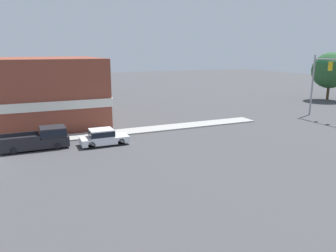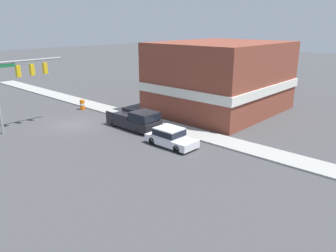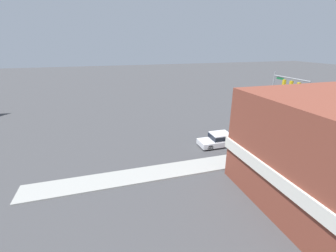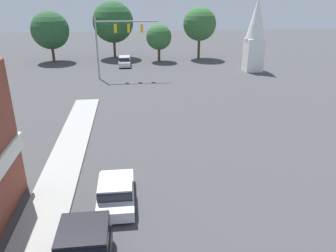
{
  "view_description": "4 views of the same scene",
  "coord_description": "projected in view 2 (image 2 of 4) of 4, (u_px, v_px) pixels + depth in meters",
  "views": [
    {
      "loc": [
        26.84,
        4.74,
        8.52
      ],
      "look_at": [
        1.11,
        16.06,
        1.98
      ],
      "focal_mm": 35.0,
      "sensor_mm": 36.0,
      "label": 1
    },
    {
      "loc": [
        16.57,
        27.71,
        9.56
      ],
      "look_at": [
        0.92,
        13.42,
        2.9
      ],
      "focal_mm": 35.0,
      "sensor_mm": 36.0,
      "label": 2
    },
    {
      "loc": [
        -22.48,
        22.97,
        10.87
      ],
      "look_at": [
        -0.1,
        16.3,
        2.22
      ],
      "focal_mm": 24.0,
      "sensor_mm": 36.0,
      "label": 3
    },
    {
      "loc": [
        -1.02,
        -4.38,
        10.69
      ],
      "look_at": [
        1.42,
        16.56,
        2.15
      ],
      "focal_mm": 35.0,
      "sensor_mm": 36.0,
      "label": 4
    }
  ],
  "objects": [
    {
      "name": "corner_brick_building",
      "position": [
        220.0,
        78.0,
        36.61
      ],
      "size": [
        14.24,
        11.93,
        7.64
      ],
      "color": "brown",
      "rests_on": "ground"
    },
    {
      "name": "sidewalk_curb",
      "position": [
        119.0,
        113.0,
        36.36
      ],
      "size": [
        2.4,
        60.0,
        0.14
      ],
      "color": "#9E9E99",
      "rests_on": "ground"
    },
    {
      "name": "pickup_truck_parked",
      "position": [
        137.0,
        120.0,
        30.69
      ],
      "size": [
        2.14,
        5.64,
        1.85
      ],
      "color": "black",
      "rests_on": "ground"
    },
    {
      "name": "ground_plane",
      "position": [
        74.0,
        124.0,
        32.36
      ],
      "size": [
        200.0,
        200.0,
        0.0
      ],
      "primitive_type": "plane",
      "color": "#424244"
    },
    {
      "name": "car_lead",
      "position": [
        170.0,
        137.0,
        26.55
      ],
      "size": [
        1.92,
        4.33,
        1.49
      ],
      "color": "black",
      "rests_on": "ground"
    },
    {
      "name": "near_signal_assembly",
      "position": [
        20.0,
        76.0,
        29.75
      ],
      "size": [
        6.49,
        0.49,
        6.8
      ],
      "color": "gray",
      "rests_on": "ground"
    },
    {
      "name": "construction_barrel",
      "position": [
        82.0,
        105.0,
        37.75
      ],
      "size": [
        0.56,
        0.56,
        1.15
      ],
      "color": "orange",
      "rests_on": "ground"
    }
  ]
}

